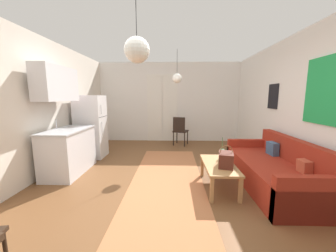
# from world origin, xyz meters

# --- Properties ---
(ground_plane) EXTENTS (5.27, 7.48, 0.10)m
(ground_plane) POSITION_xyz_m (0.00, 0.00, -0.05)
(ground_plane) COLOR brown
(wall_back) EXTENTS (4.87, 0.13, 2.65)m
(wall_back) POSITION_xyz_m (-0.01, 3.49, 1.32)
(wall_back) COLOR white
(wall_back) RESTS_ON ground_plane
(wall_right) EXTENTS (0.12, 7.08, 2.65)m
(wall_right) POSITION_xyz_m (2.38, -0.00, 1.33)
(wall_right) COLOR white
(wall_right) RESTS_ON ground_plane
(wall_left) EXTENTS (0.12, 7.08, 2.65)m
(wall_left) POSITION_xyz_m (-2.38, 0.00, 1.32)
(wall_left) COLOR silver
(wall_left) RESTS_ON ground_plane
(area_rug) EXTENTS (1.28, 3.64, 0.01)m
(area_rug) POSITION_xyz_m (0.04, 0.26, 0.01)
(area_rug) COLOR #B26B42
(area_rug) RESTS_ON ground_plane
(couch) EXTENTS (0.91, 2.05, 0.82)m
(couch) POSITION_xyz_m (1.88, 0.05, 0.27)
(couch) COLOR maroon
(couch) RESTS_ON ground_plane
(coffee_table) EXTENTS (0.49, 1.02, 0.42)m
(coffee_table) POSITION_xyz_m (0.91, -0.02, 0.36)
(coffee_table) COLOR #B27F4C
(coffee_table) RESTS_ON ground_plane
(bamboo_vase) EXTENTS (0.08, 0.08, 0.39)m
(bamboo_vase) POSITION_xyz_m (1.02, 0.24, 0.51)
(bamboo_vase) COLOR #47704C
(bamboo_vase) RESTS_ON coffee_table
(handbag) EXTENTS (0.29, 0.36, 0.35)m
(handbag) POSITION_xyz_m (0.98, -0.15, 0.54)
(handbag) COLOR #512319
(handbag) RESTS_ON coffee_table
(refrigerator) EXTENTS (0.66, 0.58, 1.55)m
(refrigerator) POSITION_xyz_m (-1.92, 1.58, 0.78)
(refrigerator) COLOR white
(refrigerator) RESTS_ON ground_plane
(kitchen_counter) EXTENTS (0.63, 1.17, 2.09)m
(kitchen_counter) POSITION_xyz_m (-1.97, 0.55, 0.79)
(kitchen_counter) COLOR silver
(kitchen_counter) RESTS_ON ground_plane
(accent_chair) EXTENTS (0.53, 0.52, 0.90)m
(accent_chair) POSITION_xyz_m (0.35, 2.81, 0.50)
(accent_chair) COLOR black
(accent_chair) RESTS_ON ground_plane
(pendant_lamp_near) EXTENTS (0.30, 0.30, 0.74)m
(pendant_lamp_near) POSITION_xyz_m (-0.28, -0.78, 2.05)
(pendant_lamp_near) COLOR black
(pendant_lamp_far) EXTENTS (0.23, 0.23, 0.80)m
(pendant_lamp_far) POSITION_xyz_m (0.23, 1.71, 1.96)
(pendant_lamp_far) COLOR black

